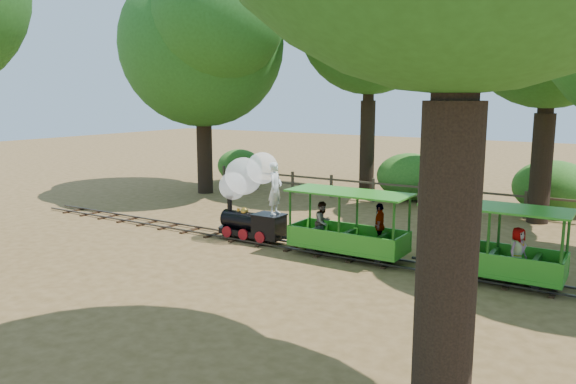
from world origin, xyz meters
The scene contains 13 objects.
ground centered at (0.00, 0.00, 0.00)m, with size 90.00×90.00×0.00m, color olive.
track centered at (0.00, 0.00, 0.07)m, with size 22.00×1.00×0.10m.
locomotive centered at (-1.65, 0.08, 1.59)m, with size 2.44×1.15×2.81m.
carriage_front centered at (1.76, 0.01, 0.76)m, with size 3.37×1.38×1.75m.
carriage_rear centered at (5.55, -0.02, 0.75)m, with size 3.37×1.38×1.75m.
oak_nw centered at (-8.54, 6.10, 7.05)m, with size 9.09×8.00×10.31m.
oak_nc centered at (-2.03, 9.58, 7.86)m, with size 7.73×6.80×10.65m.
oak_ne centered at (5.47, 7.58, 7.19)m, with size 7.31×6.43×9.83m.
fence centered at (0.00, 8.00, 0.58)m, with size 18.10×0.10×1.00m.
shrub_west centered at (-9.00, 9.30, 0.86)m, with size 2.49×1.91×1.72m, color #2D6B1E.
shrub_mid_w centered at (0.10, 9.30, 1.00)m, with size 2.90×2.23×2.01m, color #2D6B1E.
shrub_mid_e centered at (0.36, 9.30, 0.78)m, with size 2.25×1.73×1.56m, color #2D6B1E.
shrub_east centered at (5.71, 9.30, 1.02)m, with size 2.96×2.28×2.05m, color #2D6B1E.
Camera 1 is at (8.37, -13.60, 4.42)m, focal length 35.00 mm.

